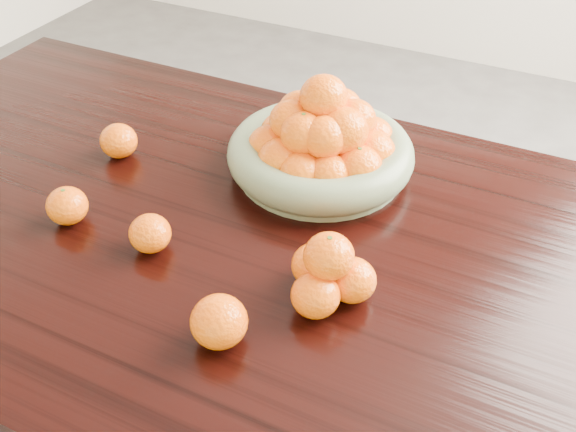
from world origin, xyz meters
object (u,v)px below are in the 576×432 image
at_px(loose_orange_0, 67,206).
at_px(orange_pyramid, 328,274).
at_px(dining_table, 276,274).
at_px(fruit_bowl, 322,143).

bearing_deg(loose_orange_0, orange_pyramid, 3.38).
height_order(dining_table, loose_orange_0, loose_orange_0).
distance_m(dining_table, loose_orange_0, 0.41).
bearing_deg(loose_orange_0, fruit_bowl, 44.96).
relative_size(dining_table, loose_orange_0, 26.35).
distance_m(dining_table, fruit_bowl, 0.28).
xyz_separation_m(dining_table, orange_pyramid, (0.14, -0.09, 0.14)).
distance_m(fruit_bowl, orange_pyramid, 0.36).
bearing_deg(fruit_bowl, dining_table, -86.77).
xyz_separation_m(dining_table, loose_orange_0, (-0.37, -0.12, 0.12)).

